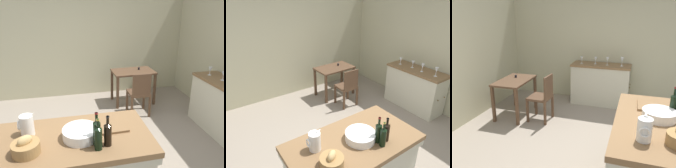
{
  "view_description": "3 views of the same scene",
  "coord_description": "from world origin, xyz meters",
  "views": [
    {
      "loc": [
        -0.34,
        -2.58,
        2.17
      ],
      "look_at": [
        0.37,
        0.55,
        0.96
      ],
      "focal_mm": 35.66,
      "sensor_mm": 36.0,
      "label": 1
    },
    {
      "loc": [
        -1.54,
        -2.13,
        2.53
      ],
      "look_at": [
        0.39,
        0.62,
        0.95
      ],
      "focal_mm": 33.52,
      "sensor_mm": 36.0,
      "label": 2
    },
    {
      "loc": [
        -2.66,
        -0.42,
        2.0
      ],
      "look_at": [
        0.21,
        0.51,
        1.06
      ],
      "focal_mm": 36.7,
      "sensor_mm": 36.0,
      "label": 3
    }
  ],
  "objects": [
    {
      "name": "wine_bottle_amber",
      "position": [
        -0.09,
        -0.84,
        1.05
      ],
      "size": [
        0.07,
        0.07,
        0.33
      ],
      "color": "black",
      "rests_on": "island_table"
    },
    {
      "name": "wine_glass_left",
      "position": [
        2.22,
        0.19,
        1.03
      ],
      "size": [
        0.07,
        0.07,
        0.17
      ],
      "color": "white",
      "rests_on": "side_cabinet"
    },
    {
      "name": "wall_right",
      "position": [
        2.6,
        0.0,
        1.3
      ],
      "size": [
        0.12,
        5.2,
        2.6
      ],
      "primitive_type": "cube",
      "color": "#B7B28E",
      "rests_on": "ground"
    },
    {
      "name": "wash_bowl",
      "position": [
        -0.23,
        -0.7,
        0.96
      ],
      "size": [
        0.35,
        0.35,
        0.1
      ],
      "primitive_type": "cylinder",
      "color": "white",
      "rests_on": "island_table"
    },
    {
      "name": "wine_glass_far_left",
      "position": [
        2.22,
        -0.12,
        1.04
      ],
      "size": [
        0.07,
        0.07,
        0.19
      ],
      "color": "white",
      "rests_on": "side_cabinet"
    },
    {
      "name": "wine_glass_middle",
      "position": [
        2.25,
        0.45,
        1.02
      ],
      "size": [
        0.07,
        0.07,
        0.15
      ],
      "color": "white",
      "rests_on": "side_cabinet"
    },
    {
      "name": "island_table",
      "position": [
        -0.3,
        -0.67,
        0.49
      ],
      "size": [
        1.55,
        0.85,
        0.91
      ],
      "color": "brown",
      "rests_on": "ground"
    },
    {
      "name": "pitcher",
      "position": [
        -0.74,
        -0.54,
        1.02
      ],
      "size": [
        0.17,
        0.13,
        0.26
      ],
      "color": "white",
      "rests_on": "island_table"
    },
    {
      "name": "cutting_board",
      "position": [
        0.09,
        -0.6,
        0.92
      ],
      "size": [
        0.35,
        0.25,
        0.02
      ],
      "primitive_type": "cube",
      "rotation": [
        0.0,
        0.0,
        0.02
      ],
      "color": "brown",
      "rests_on": "island_table"
    },
    {
      "name": "ground_plane",
      "position": [
        0.0,
        0.0,
        0.0
      ],
      "size": [
        6.76,
        6.76,
        0.0
      ],
      "primitive_type": "plane",
      "color": "gray"
    },
    {
      "name": "wooden_chair",
      "position": [
        1.07,
        1.21,
        0.49
      ],
      "size": [
        0.41,
        0.41,
        0.9
      ],
      "color": "#513826",
      "rests_on": "ground"
    },
    {
      "name": "wine_glass_right",
      "position": [
        2.21,
        0.75,
        1.02
      ],
      "size": [
        0.07,
        0.07,
        0.15
      ],
      "color": "white",
      "rests_on": "side_cabinet"
    },
    {
      "name": "side_cabinet",
      "position": [
        2.26,
        0.32,
        0.46
      ],
      "size": [
        0.52,
        1.29,
        0.91
      ],
      "color": "brown",
      "rests_on": "ground"
    },
    {
      "name": "wine_bottle_dark",
      "position": [
        0.01,
        -0.88,
        1.03
      ],
      "size": [
        0.07,
        0.07,
        0.3
      ],
      "color": "black",
      "rests_on": "island_table"
    },
    {
      "name": "writing_desk",
      "position": [
        1.13,
        1.83,
        0.62
      ],
      "size": [
        0.91,
        0.58,
        0.79
      ],
      "color": "#513826",
      "rests_on": "ground"
    }
  ]
}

